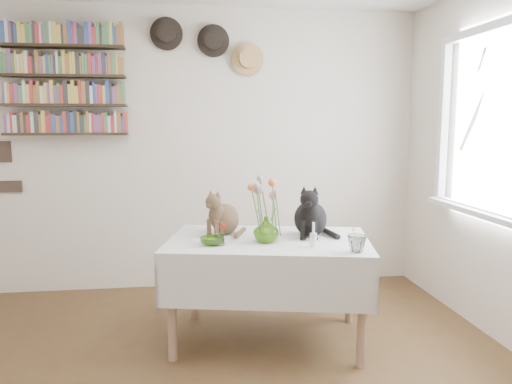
{
  "coord_description": "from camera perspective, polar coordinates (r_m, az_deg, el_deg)",
  "views": [
    {
      "loc": [
        -0.09,
        -2.27,
        1.49
      ],
      "look_at": [
        0.34,
        0.88,
        1.05
      ],
      "focal_mm": 35.0,
      "sensor_mm": 36.0,
      "label": 1
    }
  ],
  "objects": [
    {
      "name": "room",
      "position": [
        2.28,
        -5.57,
        1.84
      ],
      "size": [
        4.08,
        4.58,
        2.58
      ],
      "color": "brown",
      "rests_on": "ground"
    },
    {
      "name": "window",
      "position": [
        3.69,
        26.14,
        5.63
      ],
      "size": [
        0.12,
        1.52,
        1.32
      ],
      "color": "white",
      "rests_on": "room"
    },
    {
      "name": "dining_table",
      "position": [
        3.42,
        1.45,
        -8.24
      ],
      "size": [
        1.48,
        1.12,
        0.72
      ],
      "color": "white",
      "rests_on": "room"
    },
    {
      "name": "tabby_cat",
      "position": [
        3.52,
        -3.58,
        -2.15
      ],
      "size": [
        0.35,
        0.35,
        0.33
      ],
      "primitive_type": null,
      "rotation": [
        0.0,
        0.0,
        -0.78
      ],
      "color": "brown",
      "rests_on": "dining_table"
    },
    {
      "name": "black_cat",
      "position": [
        3.46,
        6.24,
        -1.99
      ],
      "size": [
        0.33,
        0.37,
        0.37
      ],
      "primitive_type": null,
      "rotation": [
        0.0,
        0.0,
        -0.31
      ],
      "color": "black",
      "rests_on": "dining_table"
    },
    {
      "name": "flower_vase",
      "position": [
        3.26,
        1.16,
        -4.3
      ],
      "size": [
        0.2,
        0.2,
        0.17
      ],
      "primitive_type": "imported",
      "rotation": [
        0.0,
        0.0,
        0.22
      ],
      "color": "#82C036",
      "rests_on": "dining_table"
    },
    {
      "name": "green_bowl",
      "position": [
        3.22,
        -5.02,
        -5.6
      ],
      "size": [
        0.17,
        0.17,
        0.05
      ],
      "primitive_type": "imported",
      "rotation": [
        0.0,
        0.0,
        -0.08
      ],
      "color": "#82C036",
      "rests_on": "dining_table"
    },
    {
      "name": "drinking_glass",
      "position": [
        3.08,
        11.44,
        -5.82
      ],
      "size": [
        0.15,
        0.15,
        0.11
      ],
      "primitive_type": "imported",
      "rotation": [
        0.0,
        0.0,
        -0.4
      ],
      "color": "white",
      "rests_on": "dining_table"
    },
    {
      "name": "candlestick",
      "position": [
        3.17,
        6.57,
        -5.32
      ],
      "size": [
        0.04,
        0.04,
        0.16
      ],
      "color": "white",
      "rests_on": "dining_table"
    },
    {
      "name": "berry_jar",
      "position": [
        3.19,
        -4.02,
        -4.77
      ],
      "size": [
        0.04,
        0.04,
        0.17
      ],
      "color": "white",
      "rests_on": "dining_table"
    },
    {
      "name": "porcelain_figurine",
      "position": [
        3.41,
        11.12,
        -4.76
      ],
      "size": [
        0.04,
        0.04,
        0.08
      ],
      "color": "white",
      "rests_on": "dining_table"
    },
    {
      "name": "flower_bouquet",
      "position": [
        3.23,
        1.16,
        0.14
      ],
      "size": [
        0.17,
        0.13,
        0.39
      ],
      "color": "#4C7233",
      "rests_on": "flower_vase"
    },
    {
      "name": "bookshelf_unit",
      "position": [
        4.55,
        -21.08,
        11.79
      ],
      "size": [
        1.0,
        0.16,
        0.91
      ],
      "color": "#2E2315",
      "rests_on": "room"
    },
    {
      "name": "wall_hats",
      "position": [
        4.51,
        -5.33,
        16.47
      ],
      "size": [
        0.98,
        0.09,
        0.48
      ],
      "color": "black",
      "rests_on": "room"
    },
    {
      "name": "wall_art_plaques",
      "position": [
        4.77,
        -26.66,
        2.64
      ],
      "size": [
        0.21,
        0.02,
        0.44
      ],
      "color": "#38281E",
      "rests_on": "room"
    }
  ]
}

